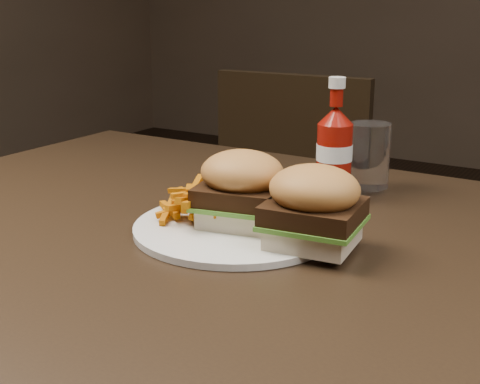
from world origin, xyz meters
The scene contains 8 objects.
dining_table centered at (0.00, 0.00, 0.73)m, with size 1.20×0.80×0.04m, color black.
chair_far centered at (-0.31, 0.88, 0.43)m, with size 0.40×0.40×0.04m, color black.
plate centered at (-0.01, -0.01, 0.76)m, with size 0.26×0.26×0.01m, color white.
sandwich_half_a centered at (-0.01, 0.00, 0.77)m, with size 0.09×0.09×0.02m, color #F2E2BD.
sandwich_half_b centered at (0.10, -0.02, 0.77)m, with size 0.09×0.09×0.02m, color beige.
fries_pile centered at (-0.06, 0.00, 0.78)m, with size 0.10×0.10×0.04m, color #B86C04, non-canonical shape.
ketchup_bottle centered at (0.03, 0.19, 0.81)m, with size 0.05×0.05×0.10m, color maroon.
tumbler centered at (0.06, 0.26, 0.81)m, with size 0.06×0.06×0.10m, color white.
Camera 1 is at (0.41, -0.69, 1.04)m, focal length 50.00 mm.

